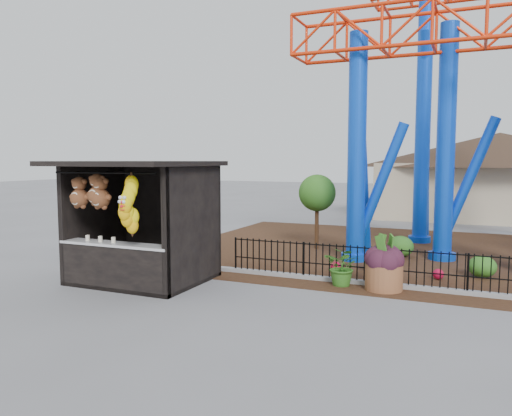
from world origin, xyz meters
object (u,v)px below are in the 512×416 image
at_px(terracotta_planter, 384,277).
at_px(potted_plant, 343,267).
at_px(prize_booth, 136,223).
at_px(roller_coaster, 489,55).

bearing_deg(terracotta_planter, potted_plant, 180.00).
distance_m(prize_booth, roller_coaster, 11.98).
distance_m(roller_coaster, potted_plant, 8.72).
xyz_separation_m(terracotta_planter, potted_plant, (-1.00, 0.00, 0.18)).
height_order(terracotta_planter, potted_plant, potted_plant).
relative_size(prize_booth, roller_coaster, 0.32).
bearing_deg(roller_coaster, prize_booth, -137.90).
bearing_deg(terracotta_planter, prize_booth, -163.10).
bearing_deg(potted_plant, roller_coaster, 75.18).
bearing_deg(terracotta_planter, roller_coaster, 68.46).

